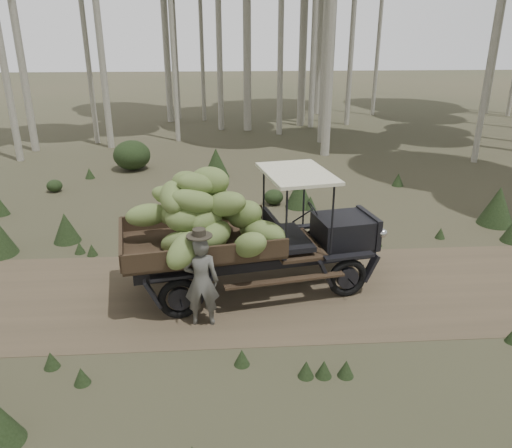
{
  "coord_description": "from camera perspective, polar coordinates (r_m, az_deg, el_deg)",
  "views": [
    {
      "loc": [
        -1.89,
        -9.4,
        5.27
      ],
      "look_at": [
        -1.24,
        0.29,
        1.46
      ],
      "focal_mm": 35.0,
      "sensor_mm": 36.0,
      "label": 1
    }
  ],
  "objects": [
    {
      "name": "ground",
      "position": [
        10.94,
        6.64,
        -7.54
      ],
      "size": [
        120.0,
        120.0,
        0.0
      ],
      "primitive_type": "plane",
      "color": "#473D2B",
      "rests_on": "ground"
    },
    {
      "name": "banana_truck",
      "position": [
        10.19,
        -3.0,
        0.45
      ],
      "size": [
        5.75,
        3.24,
        2.73
      ],
      "rotation": [
        0.0,
        0.0,
        0.18
      ],
      "color": "black",
      "rests_on": "ground"
    },
    {
      "name": "undergrowth",
      "position": [
        10.42,
        -0.38,
        -5.75
      ],
      "size": [
        22.56,
        20.55,
        1.28
      ],
      "color": "#233319",
      "rests_on": "ground"
    },
    {
      "name": "dirt_track",
      "position": [
        10.94,
        6.64,
        -7.52
      ],
      "size": [
        70.0,
        4.0,
        0.01
      ],
      "primitive_type": "cube",
      "color": "brown",
      "rests_on": "ground"
    },
    {
      "name": "farmer",
      "position": [
        9.35,
        -6.27,
        -6.42
      ],
      "size": [
        0.67,
        0.49,
        1.95
      ],
      "rotation": [
        0.0,
        0.0,
        3.11
      ],
      "color": "#52504A",
      "rests_on": "ground"
    }
  ]
}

